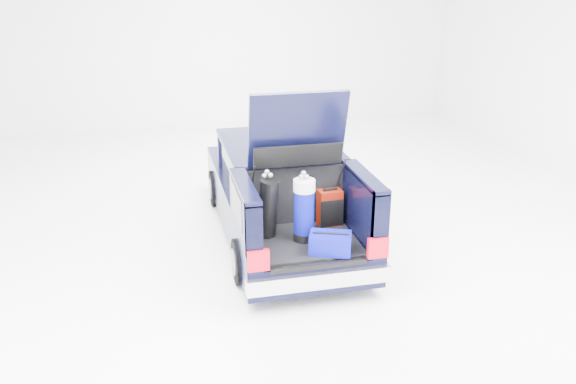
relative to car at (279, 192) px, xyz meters
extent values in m
plane|color=white|center=(0.00, -0.11, -0.67)|extent=(14.00, 14.00, 0.00)
cube|color=black|center=(0.00, 0.54, -0.17)|extent=(1.75, 3.00, 0.70)
cube|color=black|center=(0.00, 2.11, -0.27)|extent=(1.70, 0.30, 0.50)
cube|color=silver|center=(0.00, 2.25, -0.34)|extent=(1.72, 0.10, 0.22)
cube|color=black|center=(0.00, 0.04, 0.45)|extent=(1.55, 1.95, 0.54)
cube|color=black|center=(0.00, 0.04, 0.74)|extent=(1.62, 2.05, 0.06)
cube|color=black|center=(0.00, -1.61, -0.32)|extent=(1.75, 1.30, 0.40)
cube|color=black|center=(0.00, -1.59, -0.10)|extent=(1.32, 1.18, 0.05)
cube|color=black|center=(-0.78, -1.61, 0.30)|extent=(0.20, 1.30, 0.85)
cube|color=black|center=(0.78, -1.61, 0.30)|extent=(0.20, 1.30, 0.85)
cube|color=black|center=(-0.78, -1.61, 0.74)|extent=(0.20, 1.30, 0.06)
cube|color=black|center=(0.78, -1.61, 0.74)|extent=(0.20, 1.30, 0.06)
cube|color=black|center=(0.00, -0.99, 0.30)|extent=(1.36, 0.08, 0.84)
cube|color=silver|center=(0.00, -2.29, -0.29)|extent=(1.80, 0.12, 0.20)
cube|color=#A50718|center=(-0.74, -2.26, 0.05)|extent=(0.26, 0.07, 0.26)
cube|color=#A50718|center=(0.74, -2.26, 0.05)|extent=(0.26, 0.07, 0.26)
cube|color=black|center=(0.00, -2.25, -0.12)|extent=(1.20, 0.06, 0.06)
cube|color=black|center=(0.00, -1.16, 1.29)|extent=(1.28, 0.33, 1.03)
cube|color=black|center=(0.00, -1.12, 1.43)|extent=(0.95, 0.17, 0.54)
cylinder|color=black|center=(-0.82, 1.34, -0.36)|extent=(0.20, 0.62, 0.62)
cylinder|color=slate|center=(-0.82, 1.34, -0.36)|extent=(0.23, 0.36, 0.36)
cylinder|color=black|center=(0.82, 1.34, -0.36)|extent=(0.20, 0.62, 0.62)
cylinder|color=slate|center=(0.82, 1.34, -0.36)|extent=(0.23, 0.36, 0.36)
cylinder|color=black|center=(-0.82, -1.46, -0.36)|extent=(0.20, 0.62, 0.62)
cylinder|color=slate|center=(-0.82, -1.46, -0.36)|extent=(0.23, 0.36, 0.36)
cylinder|color=black|center=(0.82, -1.46, -0.36)|extent=(0.20, 0.62, 0.62)
cylinder|color=slate|center=(0.82, -1.46, -0.36)|extent=(0.23, 0.36, 0.36)
cube|color=#660F03|center=(0.45, -1.19, 0.18)|extent=(0.33, 0.22, 0.50)
cube|color=black|center=(0.45, -1.19, 0.44)|extent=(0.20, 0.06, 0.03)
cube|color=black|center=(0.45, -1.28, 0.13)|extent=(0.33, 0.04, 0.38)
cylinder|color=black|center=(-0.44, -1.39, 0.33)|extent=(0.36, 0.42, 0.83)
cube|color=white|center=(-0.44, -1.29, 0.36)|extent=(0.10, 0.05, 0.29)
sphere|color=#99999E|center=(-0.48, -1.37, 0.77)|extent=(0.07, 0.07, 0.07)
sphere|color=#99999E|center=(-0.42, -1.42, 0.79)|extent=(0.07, 0.07, 0.07)
cylinder|color=black|center=(-0.02, -1.59, -0.02)|extent=(0.34, 0.34, 0.11)
cylinder|color=#050781|center=(-0.02, -1.59, 0.32)|extent=(0.31, 0.31, 0.59)
cylinder|color=white|center=(-0.02, -1.59, 0.68)|extent=(0.34, 0.34, 0.15)
sphere|color=#99999E|center=(0.01, -1.56, 0.78)|extent=(0.07, 0.07, 0.07)
sphere|color=#99999E|center=(-0.02, -1.54, 0.83)|extent=(0.07, 0.07, 0.07)
cube|color=#050781|center=(0.21, -2.01, 0.05)|extent=(0.59, 0.49, 0.24)
cylinder|color=black|center=(0.21, -2.01, 0.18)|extent=(0.42, 0.18, 0.03)
camera|label=1|loc=(-1.83, -8.51, 3.32)|focal=38.00mm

